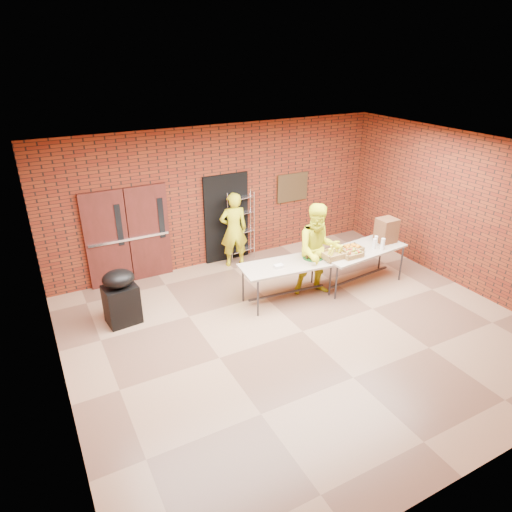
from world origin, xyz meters
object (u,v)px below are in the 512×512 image
Objects in this scene: wire_rack at (241,226)px; coffee_dispenser at (386,230)px; table_left at (288,267)px; table_right at (361,252)px; volunteer_man at (318,250)px; volunteer_woman at (234,230)px; covered_grill at (121,297)px.

coffee_dispenser is (2.41, -2.26, 0.24)m from wire_rack.
table_right is at bearing 0.31° from table_left.
table_right reaches higher than table_left.
wire_rack is 3.31m from coffee_dispenser.
volunteer_man reaches higher than wire_rack.
volunteer_woman is at bearing 103.61° from table_left.
coffee_dispenser reaches higher than table_right.
covered_grill is at bearing 33.23° from volunteer_woman.
volunteer_man reaches higher than volunteer_woman.
table_left is (-0.04, -2.16, -0.13)m from wire_rack.
wire_rack is 0.85× the size of table_left.
table_right is 1.16× the size of volunteer_woman.
covered_grill is 3.17m from volunteer_woman.
covered_grill is (-3.20, -1.46, -0.30)m from wire_rack.
covered_grill is (-4.90, 0.86, -0.21)m from table_right.
wire_rack is 2.88m from table_right.
volunteer_woman is at bearing 17.43° from covered_grill.
table_left is 3.71× the size of coffee_dispenser.
table_right is at bearing -15.69° from covered_grill.
coffee_dispenser is at bearing 153.18° from volunteer_woman.
coffee_dispenser is at bearing -0.93° from table_right.
table_left is at bearing -168.01° from volunteer_man.
table_left is 1.11× the size of volunteer_woman.
wire_rack is at bearing -133.77° from volunteer_woman.
volunteer_man is (-1.07, 0.09, 0.23)m from table_right.
volunteer_man is (0.93, -2.01, 0.09)m from volunteer_woman.
covered_grill is 0.55× the size of volunteer_man.
volunteer_woman is (-2.71, 2.04, -0.19)m from coffee_dispenser.
table_right is 1.91× the size of covered_grill.
table_left is 1.96m from volunteer_woman.
volunteer_woman reaches higher than wire_rack.
coffee_dispenser is 5.70m from covered_grill.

